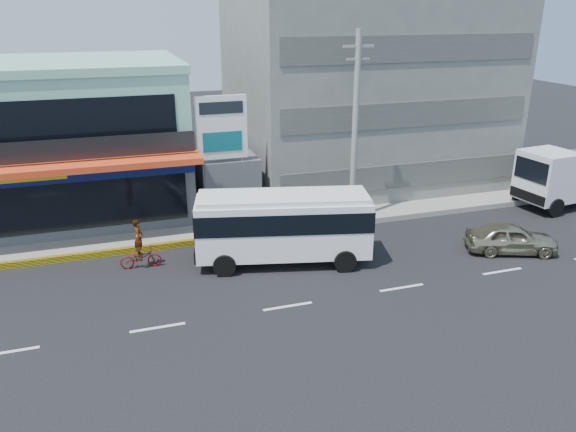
# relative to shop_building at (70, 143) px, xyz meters

# --- Properties ---
(ground) EXTENTS (120.00, 120.00, 0.00)m
(ground) POSITION_rel_shop_building_xyz_m (8.00, -13.95, -4.00)
(ground) COLOR black
(ground) RESTS_ON ground
(sidewalk) EXTENTS (70.00, 5.00, 0.30)m
(sidewalk) POSITION_rel_shop_building_xyz_m (13.00, -4.45, -3.85)
(sidewalk) COLOR gray
(sidewalk) RESTS_ON ground
(shop_building) EXTENTS (12.40, 11.70, 8.00)m
(shop_building) POSITION_rel_shop_building_xyz_m (0.00, 0.00, 0.00)
(shop_building) COLOR #4B4C51
(shop_building) RESTS_ON ground
(concrete_building) EXTENTS (16.00, 12.00, 14.00)m
(concrete_building) POSITION_rel_shop_building_xyz_m (18.00, 1.05, 3.00)
(concrete_building) COLOR gray
(concrete_building) RESTS_ON ground
(gap_structure) EXTENTS (3.00, 6.00, 3.50)m
(gap_structure) POSITION_rel_shop_building_xyz_m (8.00, -1.95, -2.25)
(gap_structure) COLOR #4B4C51
(gap_structure) RESTS_ON ground
(satellite_dish) EXTENTS (1.50, 1.50, 0.15)m
(satellite_dish) POSITION_rel_shop_building_xyz_m (8.00, -2.95, -0.42)
(satellite_dish) COLOR slate
(satellite_dish) RESTS_ON gap_structure
(billboard) EXTENTS (2.60, 0.18, 6.90)m
(billboard) POSITION_rel_shop_building_xyz_m (7.50, -4.75, 0.93)
(billboard) COLOR gray
(billboard) RESTS_ON ground
(utility_pole_near) EXTENTS (1.60, 0.30, 10.00)m
(utility_pole_near) POSITION_rel_shop_building_xyz_m (14.00, -6.55, 1.15)
(utility_pole_near) COLOR #999993
(utility_pole_near) RESTS_ON ground
(minibus) EXTENTS (8.13, 4.21, 3.25)m
(minibus) POSITION_rel_shop_building_xyz_m (9.07, -10.00, -2.06)
(minibus) COLOR white
(minibus) RESTS_ON ground
(sedan) EXTENTS (4.51, 3.06, 1.43)m
(sedan) POSITION_rel_shop_building_xyz_m (19.68, -12.29, -3.28)
(sedan) COLOR tan
(sedan) RESTS_ON ground
(motorcycle_rider) EXTENTS (1.83, 0.74, 2.30)m
(motorcycle_rider) POSITION_rel_shop_building_xyz_m (2.83, -8.58, -3.24)
(motorcycle_rider) COLOR #620E0E
(motorcycle_rider) RESTS_ON ground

